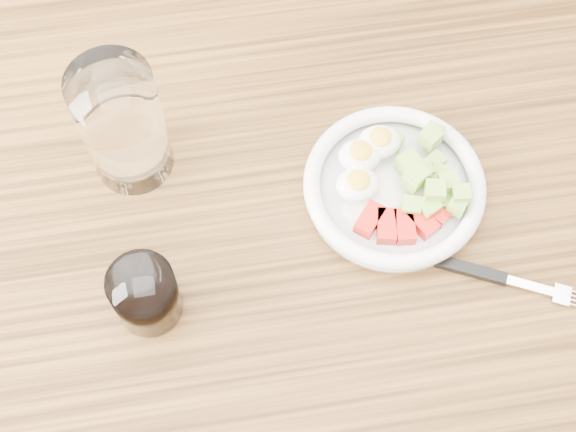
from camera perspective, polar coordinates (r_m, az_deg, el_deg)
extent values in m
plane|color=brown|center=(1.57, 0.43, -12.72)|extent=(4.00, 4.00, 0.00)
cube|color=brown|center=(0.85, 0.77, -1.93)|extent=(1.50, 0.90, 0.04)
cylinder|color=white|center=(0.86, 7.47, 1.78)|extent=(0.18, 0.18, 0.01)
torus|color=white|center=(0.84, 7.58, 2.21)|extent=(0.19, 0.19, 0.02)
cube|color=red|center=(0.82, 5.82, -0.26)|extent=(0.04, 0.04, 0.02)
cube|color=red|center=(0.82, 7.01, -0.73)|extent=(0.03, 0.04, 0.02)
cube|color=red|center=(0.83, 8.28, -0.77)|extent=(0.02, 0.04, 0.02)
cube|color=red|center=(0.83, 9.44, -0.37)|extent=(0.03, 0.04, 0.02)
cube|color=red|center=(0.84, 10.30, 0.40)|extent=(0.04, 0.04, 0.02)
ellipsoid|color=white|center=(0.85, 5.13, 4.30)|extent=(0.05, 0.04, 0.03)
ellipsoid|color=yellow|center=(0.84, 5.19, 4.63)|extent=(0.02, 0.02, 0.01)
ellipsoid|color=white|center=(0.86, 6.52, 5.26)|extent=(0.05, 0.04, 0.03)
ellipsoid|color=yellow|center=(0.85, 6.59, 5.60)|extent=(0.02, 0.02, 0.01)
ellipsoid|color=white|center=(0.83, 4.98, 2.23)|extent=(0.05, 0.04, 0.03)
ellipsoid|color=yellow|center=(0.82, 5.04, 2.55)|extent=(0.02, 0.02, 0.01)
cube|color=#98C14A|center=(0.84, 11.34, 2.30)|extent=(0.02, 0.02, 0.02)
cube|color=#98C14A|center=(0.83, 9.10, 2.83)|extent=(0.03, 0.03, 0.02)
cube|color=#98C14A|center=(0.85, 10.81, 2.57)|extent=(0.02, 0.02, 0.02)
cube|color=#98C14A|center=(0.84, 9.40, 2.93)|extent=(0.02, 0.02, 0.02)
cube|color=#98C14A|center=(0.83, 10.39, 1.72)|extent=(0.02, 0.02, 0.02)
cube|color=#98C14A|center=(0.85, 9.55, 3.13)|extent=(0.02, 0.02, 0.02)
cube|color=#98C14A|center=(0.83, 8.91, 2.47)|extent=(0.03, 0.03, 0.02)
cube|color=#98C14A|center=(0.86, 10.43, 3.78)|extent=(0.02, 0.02, 0.02)
cube|color=#98C14A|center=(0.83, 11.94, 0.73)|extent=(0.02, 0.02, 0.02)
cube|color=#98C14A|center=(0.83, 9.96, 0.61)|extent=(0.03, 0.03, 0.02)
cube|color=#98C14A|center=(0.85, 8.60, 3.68)|extent=(0.03, 0.03, 0.02)
cube|color=#98C14A|center=(0.87, 10.28, 5.76)|extent=(0.03, 0.03, 0.02)
cube|color=#98C14A|center=(0.83, 12.16, 1.49)|extent=(0.02, 0.02, 0.02)
cube|color=#98C14A|center=(0.85, 11.16, 2.09)|extent=(0.03, 0.03, 0.02)
cube|color=#98C14A|center=(0.86, 10.08, 5.52)|extent=(0.03, 0.03, 0.02)
cube|color=#98C14A|center=(0.85, 10.70, 2.82)|extent=(0.02, 0.02, 0.02)
cube|color=#98C14A|center=(0.83, 8.73, 0.62)|extent=(0.02, 0.02, 0.02)
cube|color=#98C14A|center=(0.87, 7.62, 5.31)|extent=(0.02, 0.02, 0.02)
cube|color=#98C14A|center=(0.84, 11.44, 0.84)|extent=(0.03, 0.03, 0.02)
cube|color=black|center=(0.83, 12.32, -3.62)|extent=(0.09, 0.05, 0.01)
cube|color=silver|center=(0.84, 16.96, -4.83)|extent=(0.05, 0.03, 0.00)
cube|color=silver|center=(0.85, 18.90, -5.33)|extent=(0.02, 0.03, 0.00)
cylinder|color=white|center=(0.82, -11.69, 6.37)|extent=(0.08, 0.08, 0.15)
cylinder|color=white|center=(0.78, -10.10, -5.52)|extent=(0.06, 0.06, 0.07)
cylinder|color=black|center=(0.78, -10.08, -5.56)|extent=(0.06, 0.06, 0.06)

